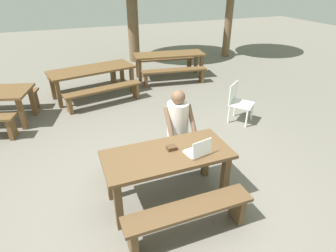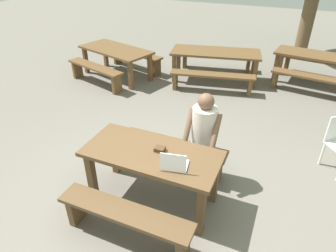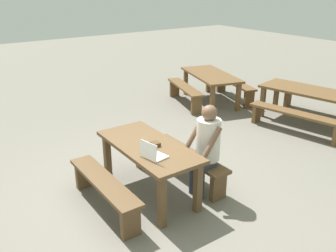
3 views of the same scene
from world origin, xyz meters
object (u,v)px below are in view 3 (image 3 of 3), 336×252
object	(u,v)px
picnic_table_rear	(312,95)
picnic_table_distant	(211,78)
picnic_table_front	(149,153)
small_pouch	(155,144)
laptop	(152,154)
person_seated	(206,143)

from	to	relation	value
picnic_table_rear	picnic_table_distant	bearing A→B (deg)	-172.89
picnic_table_front	small_pouch	size ratio (longest dim) A/B	13.88
laptop	picnic_table_distant	size ratio (longest dim) A/B	0.17
person_seated	picnic_table_rear	size ratio (longest dim) A/B	0.59
picnic_table_rear	picnic_table_distant	world-z (taller)	picnic_table_distant
picnic_table_rear	picnic_table_front	bearing A→B (deg)	-96.54
picnic_table_front	laptop	distance (m)	0.44
laptop	picnic_table_distant	xyz separation A→B (m)	(-3.03, 3.63, -0.20)
picnic_table_front	small_pouch	world-z (taller)	small_pouch
person_seated	picnic_table_rear	bearing A→B (deg)	102.99
small_pouch	person_seated	size ratio (longest dim) A/B	0.09
laptop	picnic_table_rear	xyz separation A→B (m)	(-0.75, 4.41, -0.20)
picnic_table_rear	picnic_table_distant	size ratio (longest dim) A/B	1.10
laptop	small_pouch	xyz separation A→B (m)	(-0.28, 0.23, -0.03)
small_pouch	picnic_table_distant	bearing A→B (deg)	129.00
laptop	picnic_table_front	bearing A→B (deg)	-35.64
laptop	small_pouch	world-z (taller)	laptop
small_pouch	picnic_table_rear	distance (m)	4.21
picnic_table_front	person_seated	distance (m)	0.80
picnic_table_front	person_seated	bearing A→B (deg)	56.44
laptop	picnic_table_rear	distance (m)	4.48
small_pouch	picnic_table_distant	distance (m)	4.38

